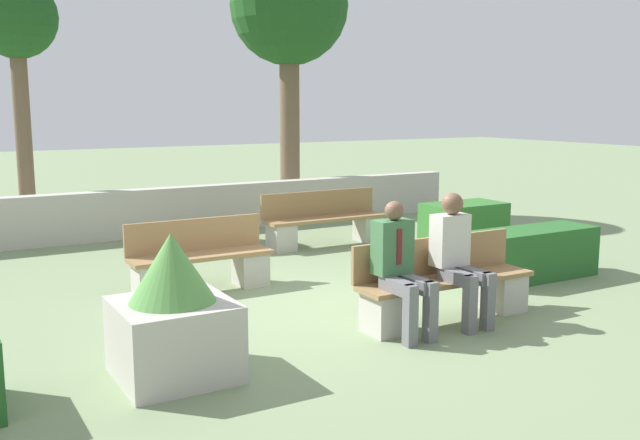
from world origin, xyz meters
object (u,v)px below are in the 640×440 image
object	(u,v)px
bench_front	(445,288)
person_seated_man	(400,263)
planter_corner_left	(173,315)
tree_center_left	(289,10)
bench_left_side	(201,264)
tree_leftmost	(16,28)
person_seated_woman	(457,252)
bench_right_side	(325,224)

from	to	relation	value
bench_front	person_seated_man	size ratio (longest dim) A/B	1.56
planter_corner_left	tree_center_left	size ratio (longest dim) A/B	0.23
bench_front	bench_left_side	world-z (taller)	same
bench_left_side	person_seated_man	distance (m)	2.82
planter_corner_left	tree_leftmost	xyz separation A→B (m)	(-0.08, 7.57, 2.97)
bench_left_side	tree_leftmost	bearing A→B (deg)	100.61
bench_front	tree_center_left	world-z (taller)	tree_center_left
person_seated_man	planter_corner_left	world-z (taller)	person_seated_man
person_seated_woman	tree_center_left	xyz separation A→B (m)	(1.89, 7.34, 3.31)
bench_front	person_seated_man	xyz separation A→B (m)	(-0.69, -0.15, 0.39)
planter_corner_left	tree_center_left	xyz separation A→B (m)	(4.91, 7.30, 3.53)
bench_front	person_seated_woman	xyz separation A→B (m)	(0.04, -0.14, 0.41)
person_seated_man	tree_leftmost	size ratio (longest dim) A/B	0.30
planter_corner_left	tree_center_left	distance (m)	9.48
person_seated_woman	tree_leftmost	bearing A→B (deg)	112.14
tree_leftmost	tree_center_left	size ratio (longest dim) A/B	0.82
bench_front	person_seated_woman	size ratio (longest dim) A/B	1.51
person_seated_woman	bench_right_side	bearing A→B (deg)	77.95
tree_center_left	person_seated_man	bearing A→B (deg)	-109.66
planter_corner_left	tree_leftmost	bearing A→B (deg)	90.58
bench_front	bench_right_side	xyz separation A→B (m)	(0.95, 4.12, 0.00)
person_seated_woman	tree_leftmost	world-z (taller)	tree_leftmost
person_seated_man	tree_leftmost	xyz separation A→B (m)	(-2.36, 7.61, 2.78)
bench_front	bench_right_side	world-z (taller)	same
bench_right_side	planter_corner_left	size ratio (longest dim) A/B	1.69
person_seated_man	person_seated_woman	bearing A→B (deg)	0.47
person_seated_man	planter_corner_left	xyz separation A→B (m)	(-2.28, 0.04, -0.19)
bench_left_side	planter_corner_left	xyz separation A→B (m)	(-1.18, -2.53, 0.21)
bench_left_side	tree_leftmost	xyz separation A→B (m)	(-1.26, 5.04, 3.18)
bench_left_side	tree_center_left	bearing A→B (deg)	48.63
bench_left_side	tree_center_left	world-z (taller)	tree_center_left
person_seated_man	tree_leftmost	world-z (taller)	tree_leftmost
bench_left_side	person_seated_woman	xyz separation A→B (m)	(1.83, -2.56, 0.43)
bench_right_side	person_seated_man	world-z (taller)	person_seated_man
bench_left_side	person_seated_man	world-z (taller)	person_seated_man
bench_front	person_seated_woman	distance (m)	0.44
person_seated_man	tree_center_left	bearing A→B (deg)	70.34
bench_front	person_seated_man	bearing A→B (deg)	-168.17
bench_right_side	person_seated_woman	size ratio (longest dim) A/B	1.53
person_seated_woman	person_seated_man	bearing A→B (deg)	-179.53
planter_corner_left	bench_right_side	bearing A→B (deg)	47.07
bench_front	person_seated_woman	world-z (taller)	person_seated_woman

